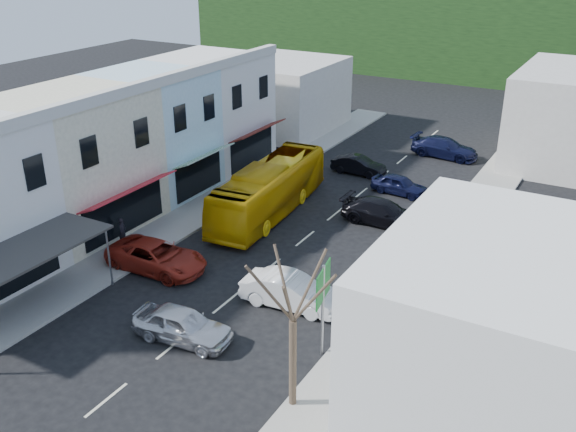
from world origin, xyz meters
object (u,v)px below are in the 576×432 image
(pedestrian_left, at_px, (122,230))
(direction_sign, at_px, (323,311))
(car_silver, at_px, (182,326))
(street_tree, at_px, (293,321))
(car_white, at_px, (291,293))
(traffic_signal, at_px, (509,126))
(car_red, at_px, (157,258))
(bus, at_px, (269,190))

(pedestrian_left, xyz_separation_m, direction_sign, (14.26, -3.55, 1.11))
(car_silver, xyz_separation_m, street_tree, (6.20, -1.38, 3.05))
(pedestrian_left, xyz_separation_m, street_tree, (14.76, -6.96, 2.75))
(direction_sign, height_order, street_tree, street_tree)
(car_silver, height_order, street_tree, street_tree)
(car_white, relative_size, traffic_signal, 1.00)
(car_red, bearing_deg, pedestrian_left, 69.11)
(street_tree, bearing_deg, traffic_signal, 89.50)
(car_white, xyz_separation_m, direction_sign, (2.97, -2.68, 1.41))
(car_silver, bearing_deg, car_red, 44.10)
(car_white, bearing_deg, direction_sign, -136.13)
(car_red, bearing_deg, car_silver, -132.17)
(car_white, bearing_deg, car_silver, 145.74)
(bus, height_order, car_silver, bus)
(street_tree, bearing_deg, car_white, 119.74)
(direction_sign, bearing_deg, car_red, 157.24)
(direction_sign, height_order, traffic_signal, traffic_signal)
(car_white, distance_m, car_red, 7.83)
(car_silver, relative_size, car_white, 1.00)
(street_tree, relative_size, traffic_signal, 1.70)
(bus, height_order, direction_sign, direction_sign)
(bus, xyz_separation_m, street_tree, (9.95, -14.91, 2.20))
(car_white, xyz_separation_m, traffic_signal, (3.77, 28.52, 1.51))
(car_red, distance_m, direction_sign, 11.14)
(car_white, height_order, car_red, same)
(car_red, bearing_deg, bus, -9.95)
(car_white, distance_m, direction_sign, 4.24)
(car_red, height_order, street_tree, street_tree)
(car_red, relative_size, direction_sign, 1.09)
(street_tree, bearing_deg, direction_sign, 98.36)
(bus, height_order, car_white, bus)
(bus, distance_m, direction_sign, 14.90)
(car_silver, distance_m, pedestrian_left, 10.22)
(bus, xyz_separation_m, car_red, (-1.35, -9.16, -0.85))
(traffic_signal, bearing_deg, direction_sign, 103.42)
(pedestrian_left, bearing_deg, bus, -47.73)
(car_silver, relative_size, pedestrian_left, 2.59)
(direction_sign, bearing_deg, bus, 118.88)
(direction_sign, bearing_deg, car_white, 127.50)
(direction_sign, xyz_separation_m, traffic_signal, (0.80, 31.19, 0.10))
(pedestrian_left, xyz_separation_m, traffic_signal, (15.06, 27.64, 1.21))
(pedestrian_left, relative_size, direction_sign, 0.40)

